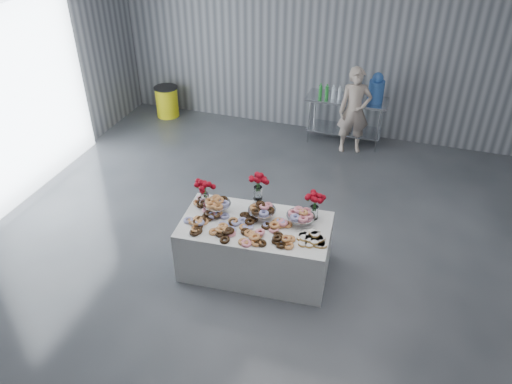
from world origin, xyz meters
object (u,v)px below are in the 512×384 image
at_px(display_table, 255,247).
at_px(water_jug, 376,89).
at_px(prep_table, 346,112).
at_px(trash_barrel, 167,102).
at_px(person, 354,111).

bearing_deg(display_table, water_jug, 76.09).
relative_size(prep_table, water_jug, 2.71).
distance_m(water_jug, trash_barrel, 4.36).
bearing_deg(trash_barrel, water_jug, 0.00).
bearing_deg(trash_barrel, person, -4.32).
bearing_deg(display_table, person, 79.64).
xyz_separation_m(prep_table, trash_barrel, (-3.78, -0.00, -0.30)).
xyz_separation_m(person, trash_barrel, (-3.97, 0.30, -0.48)).
xyz_separation_m(display_table, water_jug, (0.99, 4.00, 0.77)).
bearing_deg(water_jug, trash_barrel, 180.00).
relative_size(water_jug, person, 0.34).
relative_size(display_table, person, 1.18).
height_order(water_jug, person, person).
bearing_deg(prep_table, trash_barrel, -180.00).
relative_size(person, trash_barrel, 2.49).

